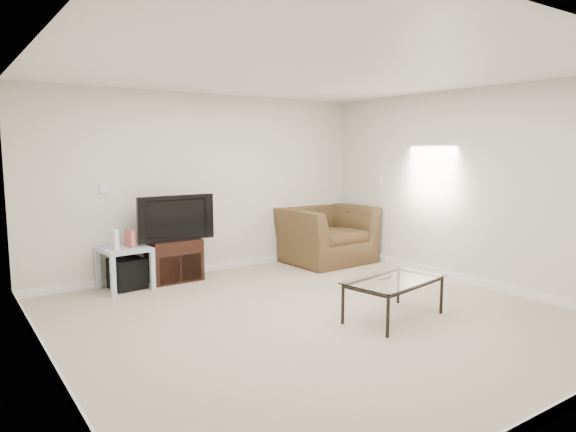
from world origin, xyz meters
TOP-DOWN VIEW (x-y plane):
  - floor at (0.00, 0.00)m, footprint 5.00×5.00m
  - ceiling at (0.00, 0.00)m, footprint 5.00×5.00m
  - wall_back at (0.00, 2.50)m, footprint 5.00×0.02m
  - wall_left at (-2.50, 0.00)m, footprint 0.02×5.00m
  - wall_right at (2.50, 0.00)m, footprint 0.02×5.00m
  - plate_back at (-1.40, 2.49)m, footprint 0.12×0.02m
  - plate_right_switch at (2.49, 1.60)m, footprint 0.02×0.09m
  - plate_right_outlet at (2.49, 1.30)m, footprint 0.02×0.08m
  - tv_stand at (-0.60, 2.28)m, footprint 0.67×0.47m
  - dvd_player at (-0.60, 2.24)m, footprint 0.35×0.24m
  - television at (-0.60, 2.25)m, footprint 0.96×0.20m
  - side_table at (-1.27, 2.21)m, footprint 0.60×0.60m
  - subwoofer at (-1.24, 2.24)m, footprint 0.43×0.43m
  - game_console at (-1.40, 2.18)m, footprint 0.08×0.18m
  - game_case at (-1.20, 2.19)m, footprint 0.09×0.16m
  - recliner at (1.79, 2.05)m, footprint 1.35×0.91m
  - coffee_table at (0.65, -0.49)m, footprint 1.17×0.79m
  - remote at (0.57, -0.43)m, footprint 0.17×0.08m

SIDE VIEW (x-z plane):
  - floor at x=0.00m, z-range 0.00..0.00m
  - subwoofer at x=-1.24m, z-range 0.00..0.38m
  - coffee_table at x=0.65m, z-range 0.00..0.42m
  - side_table at x=-1.27m, z-range 0.00..0.53m
  - tv_stand at x=-0.60m, z-range 0.00..0.56m
  - plate_right_outlet at x=2.49m, z-range 0.24..0.36m
  - remote at x=0.57m, z-range 0.42..0.44m
  - dvd_player at x=-0.60m, z-range 0.44..0.49m
  - recliner at x=1.79m, z-range 0.00..1.15m
  - game_case at x=-1.20m, z-range 0.53..0.74m
  - game_console at x=-1.40m, z-range 0.53..0.77m
  - television at x=-0.60m, z-range 0.56..1.15m
  - wall_back at x=0.00m, z-range 0.00..2.50m
  - wall_left at x=-2.50m, z-range 0.00..2.50m
  - wall_right at x=2.50m, z-range 0.00..2.50m
  - plate_back at x=-1.40m, z-range 1.19..1.31m
  - plate_right_switch at x=2.49m, z-range 1.19..1.31m
  - ceiling at x=0.00m, z-range 2.50..2.50m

